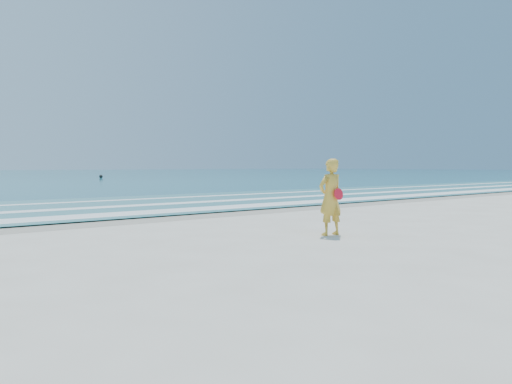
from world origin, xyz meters
TOP-DOWN VIEW (x-y plane):
  - ground at (0.00, 0.00)m, footprint 400.00×400.00m
  - wet_sand at (0.00, 9.00)m, footprint 400.00×2.40m
  - shallow at (0.00, 14.00)m, footprint 400.00×10.00m
  - foam_near at (0.00, 10.30)m, footprint 400.00×1.40m
  - foam_mid at (0.00, 13.20)m, footprint 400.00×0.90m
  - foam_far at (0.00, 16.50)m, footprint 400.00×0.60m
  - buoy at (17.61, 56.61)m, footprint 0.45×0.45m
  - woman at (1.72, 2.95)m, footprint 0.67×0.47m

SIDE VIEW (x-z plane):
  - ground at x=0.00m, z-range 0.00..0.00m
  - wet_sand at x=0.00m, z-range 0.00..0.00m
  - shallow at x=0.00m, z-range 0.04..0.05m
  - foam_near at x=0.00m, z-range 0.05..0.06m
  - foam_mid at x=0.00m, z-range 0.05..0.06m
  - foam_far at x=0.00m, z-range 0.05..0.06m
  - buoy at x=17.61m, z-range 0.04..0.49m
  - woman at x=1.72m, z-range 0.00..1.76m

